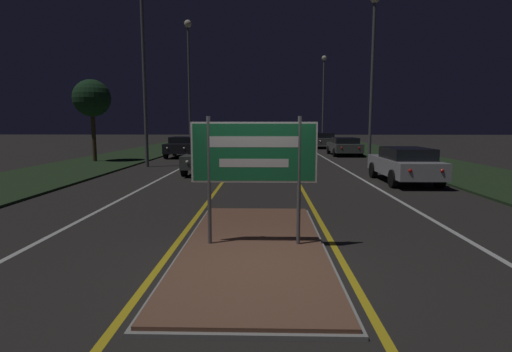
{
  "coord_description": "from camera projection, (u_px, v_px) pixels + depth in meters",
  "views": [
    {
      "loc": [
        0.21,
        -6.05,
        2.28
      ],
      "look_at": [
        0.0,
        2.54,
        1.15
      ],
      "focal_mm": 28.0,
      "sensor_mm": 36.0,
      "label": 1
    }
  ],
  "objects": [
    {
      "name": "median_island",
      "position": [
        254.0,
        247.0,
        7.32
      ],
      "size": [
        2.61,
        6.24,
        0.1
      ],
      "color": "#999993",
      "rests_on": "ground_plane"
    },
    {
      "name": "ground_plane",
      "position": [
        252.0,
        269.0,
        6.3
      ],
      "size": [
        160.0,
        160.0,
        0.0
      ],
      "primitive_type": "plane",
      "color": "#282623"
    },
    {
      "name": "streetlight_right_far",
      "position": [
        324.0,
        88.0,
        42.32
      ],
      "size": [
        0.53,
        0.53,
        9.42
      ],
      "color": "#56565B",
      "rests_on": "ground_plane"
    },
    {
      "name": "streetlight_left_far",
      "position": [
        189.0,
        64.0,
        32.51
      ],
      "size": [
        0.6,
        0.6,
        10.6
      ],
      "color": "#56565B",
      "rests_on": "ground_plane"
    },
    {
      "name": "car_receding_3",
      "position": [
        311.0,
        136.0,
        49.46
      ],
      "size": [
        2.0,
        4.48,
        1.44
      ],
      "color": "#B7B7BC",
      "rests_on": "ground_plane"
    },
    {
      "name": "centre_line_yellow_right",
      "position": [
        282.0,
        153.0,
        31.05
      ],
      "size": [
        0.12,
        70.0,
        0.01
      ],
      "color": "gold",
      "rests_on": "ground_plane"
    },
    {
      "name": "car_approaching_1",
      "position": [
        182.0,
        146.0,
        27.58
      ],
      "size": [
        1.9,
        4.16,
        1.39
      ],
      "color": "black",
      "rests_on": "ground_plane"
    },
    {
      "name": "edge_line_white_left",
      "position": [
        171.0,
        153.0,
        31.26
      ],
      "size": [
        0.1,
        70.0,
        0.01
      ],
      "color": "silver",
      "rests_on": "ground_plane"
    },
    {
      "name": "roadside_palm_left",
      "position": [
        92.0,
        99.0,
        23.3
      ],
      "size": [
        2.16,
        2.16,
        4.78
      ],
      "color": "#4C3823",
      "rests_on": "verge_left"
    },
    {
      "name": "car_approaching_0",
      "position": [
        208.0,
        157.0,
        18.82
      ],
      "size": [
        1.93,
        4.38,
        1.39
      ],
      "color": "#4C514C",
      "rests_on": "ground_plane"
    },
    {
      "name": "highway_sign",
      "position": [
        254.0,
        157.0,
        7.1
      ],
      "size": [
        2.25,
        0.07,
        2.31
      ],
      "color": "#56565B",
      "rests_on": "median_island"
    },
    {
      "name": "streetlight_right_near",
      "position": [
        373.0,
        54.0,
        23.19
      ],
      "size": [
        0.55,
        0.55,
        9.7
      ],
      "color": "#56565B",
      "rests_on": "ground_plane"
    },
    {
      "name": "streetlight_left_near",
      "position": [
        144.0,
        57.0,
        20.6
      ],
      "size": [
        0.49,
        0.49,
        9.23
      ],
      "color": "#56565B",
      "rests_on": "ground_plane"
    },
    {
      "name": "car_receding_0",
      "position": [
        405.0,
        164.0,
        15.51
      ],
      "size": [
        1.86,
        4.41,
        1.37
      ],
      "color": "#B7B7BC",
      "rests_on": "ground_plane"
    },
    {
      "name": "verge_left",
      "position": [
        119.0,
        158.0,
        26.36
      ],
      "size": [
        5.0,
        100.0,
        0.08
      ],
      "color": "#23381E",
      "rests_on": "ground_plane"
    },
    {
      "name": "lane_line_white_left",
      "position": [
        210.0,
        153.0,
        31.19
      ],
      "size": [
        0.12,
        70.0,
        0.01
      ],
      "color": "silver",
      "rests_on": "ground_plane"
    },
    {
      "name": "edge_line_white_right",
      "position": [
        356.0,
        154.0,
        30.91
      ],
      "size": [
        0.1,
        70.0,
        0.01
      ],
      "color": "silver",
      "rests_on": "ground_plane"
    },
    {
      "name": "car_receding_1",
      "position": [
        344.0,
        146.0,
        29.04
      ],
      "size": [
        2.02,
        4.45,
        1.3
      ],
      "color": "#4C514C",
      "rests_on": "ground_plane"
    },
    {
      "name": "verge_right",
      "position": [
        409.0,
        159.0,
        25.89
      ],
      "size": [
        5.0,
        100.0,
        0.08
      ],
      "color": "#23381E",
      "rests_on": "ground_plane"
    },
    {
      "name": "car_receding_2",
      "position": [
        323.0,
        140.0,
        38.06
      ],
      "size": [
        2.03,
        4.78,
        1.46
      ],
      "color": "#4C514C",
      "rests_on": "ground_plane"
    },
    {
      "name": "lane_line_white_right",
      "position": [
        317.0,
        153.0,
        30.98
      ],
      "size": [
        0.12,
        70.0,
        0.01
      ],
      "color": "silver",
      "rests_on": "ground_plane"
    },
    {
      "name": "centre_line_yellow_left",
      "position": [
        244.0,
        153.0,
        31.12
      ],
      "size": [
        0.12,
        70.0,
        0.01
      ],
      "color": "gold",
      "rests_on": "ground_plane"
    }
  ]
}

